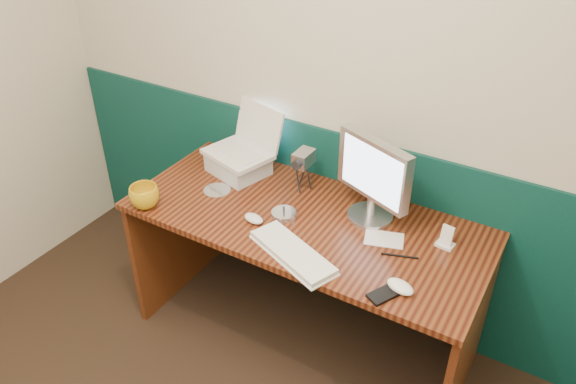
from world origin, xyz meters
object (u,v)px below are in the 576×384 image
Objects in this scene: monitor at (373,181)px; mug at (144,197)px; keyboard at (293,253)px; desk at (304,281)px; camcorder at (303,170)px; laptop at (236,133)px.

mug is at bearing -132.16° from monitor.
desk is at bearing 130.11° from keyboard.
monitor is 2.84× the size of mug.
monitor is (0.24, 0.15, 0.56)m from desk.
desk is 0.53m from camcorder.
mug is (-0.19, -0.46, -0.17)m from laptop.
desk is 0.63m from monitor.
laptop is 0.72m from monitor.
camcorder is at bearing -165.61° from monitor.
camcorder is (0.35, 0.03, -0.11)m from laptop.
monitor is 1.02m from mug.
monitor is 0.93× the size of keyboard.
desk is at bearing -126.54° from monitor.
laptop is 0.75× the size of keyboard.
laptop reaches higher than keyboard.
camcorder is (0.54, 0.49, 0.05)m from mug.
laptop is 0.52m from mug.
monitor reaches higher than camcorder.
mug is at bearing -96.67° from laptop.
keyboard is at bearing -71.87° from desk.
laptop is 1.44× the size of camcorder.
keyboard is at bearing -64.76° from camcorder.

